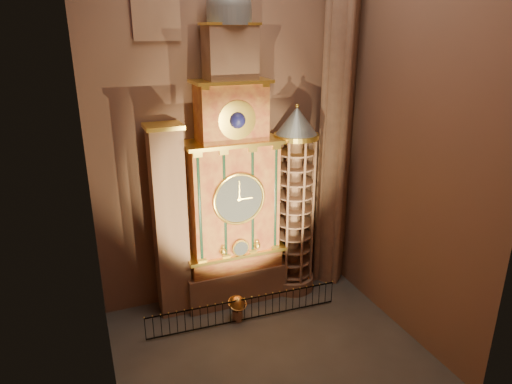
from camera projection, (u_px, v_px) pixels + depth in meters
name	position (u px, v px, depth m)	size (l,w,h in m)	color
floor	(269.00, 350.00, 21.76)	(14.00, 14.00, 0.00)	#383330
wall_back	(225.00, 100.00, 23.28)	(22.00, 22.00, 0.00)	brown
wall_left	(84.00, 135.00, 15.60)	(22.00, 22.00, 0.00)	brown
wall_right	(414.00, 110.00, 20.49)	(22.00, 22.00, 0.00)	brown
astronomical_clock	(233.00, 186.00, 23.84)	(5.60, 2.41, 16.70)	#8C634C
portrait_tower	(170.00, 222.00, 23.18)	(1.80, 1.60, 10.20)	#8C634C
stair_turret	(294.00, 204.00, 25.31)	(2.50, 2.50, 10.80)	#8C634C
gothic_pier	(338.00, 96.00, 24.54)	(2.04, 2.04, 22.00)	#8C634C
celestial_globe	(237.00, 306.00, 23.68)	(1.19, 1.15, 1.43)	#8C634C
iron_railing	(245.00, 310.00, 23.65)	(10.12, 0.52, 1.28)	black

